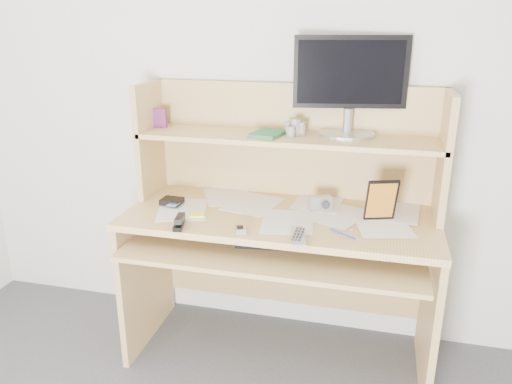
% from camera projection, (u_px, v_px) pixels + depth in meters
% --- Properties ---
extents(back_wall, '(3.60, 0.04, 2.50)m').
position_uv_depth(back_wall, '(295.00, 93.00, 2.38)').
color(back_wall, silver).
rests_on(back_wall, floor).
extents(desk, '(1.40, 0.70, 1.30)m').
position_uv_depth(desk, '(283.00, 219.00, 2.34)').
color(desk, tan).
rests_on(desk, floor).
extents(paper_clutter, '(1.32, 0.54, 0.01)m').
position_uv_depth(paper_clutter, '(280.00, 214.00, 2.25)').
color(paper_clutter, white).
rests_on(paper_clutter, desk).
extents(keyboard, '(0.49, 0.23, 0.03)m').
position_uv_depth(keyboard, '(290.00, 240.00, 2.19)').
color(keyboard, black).
rests_on(keyboard, desk).
extents(tv_remote, '(0.09, 0.19, 0.02)m').
position_uv_depth(tv_remote, '(298.00, 237.00, 1.98)').
color(tv_remote, '#969691').
rests_on(tv_remote, paper_clutter).
extents(flip_phone, '(0.07, 0.09, 0.02)m').
position_uv_depth(flip_phone, '(241.00, 228.00, 2.06)').
color(flip_phone, '#B4B4B7').
rests_on(flip_phone, paper_clutter).
extents(stapler, '(0.07, 0.14, 0.04)m').
position_uv_depth(stapler, '(179.00, 221.00, 2.11)').
color(stapler, black).
rests_on(stapler, paper_clutter).
extents(wallet, '(0.10, 0.08, 0.02)m').
position_uv_depth(wallet, '(172.00, 201.00, 2.36)').
color(wallet, black).
rests_on(wallet, paper_clutter).
extents(sticky_note_pad, '(0.08, 0.08, 0.01)m').
position_uv_depth(sticky_note_pad, '(197.00, 214.00, 2.24)').
color(sticky_note_pad, yellow).
rests_on(sticky_note_pad, desk).
extents(digital_camera, '(0.11, 0.08, 0.06)m').
position_uv_depth(digital_camera, '(320.00, 203.00, 2.28)').
color(digital_camera, '#A3A3A5').
rests_on(digital_camera, paper_clutter).
extents(game_case, '(0.13, 0.06, 0.19)m').
position_uv_depth(game_case, '(381.00, 200.00, 2.13)').
color(game_case, black).
rests_on(game_case, paper_clutter).
extents(blue_pen, '(0.11, 0.08, 0.01)m').
position_uv_depth(blue_pen, '(343.00, 234.00, 2.02)').
color(blue_pen, '#1830B6').
rests_on(blue_pen, paper_clutter).
extents(card_box, '(0.07, 0.02, 0.09)m').
position_uv_depth(card_box, '(160.00, 118.00, 2.43)').
color(card_box, maroon).
rests_on(card_box, desk).
extents(shelf_book, '(0.16, 0.19, 0.02)m').
position_uv_depth(shelf_book, '(268.00, 134.00, 2.27)').
color(shelf_book, '#36884C').
rests_on(shelf_book, desk).
extents(chip_stack_a, '(0.06, 0.06, 0.06)m').
position_uv_depth(chip_stack_a, '(301.00, 128.00, 2.28)').
color(chip_stack_a, black).
rests_on(chip_stack_a, desk).
extents(chip_stack_b, '(0.04, 0.04, 0.06)m').
position_uv_depth(chip_stack_b, '(289.00, 128.00, 2.30)').
color(chip_stack_b, silver).
rests_on(chip_stack_b, desk).
extents(chip_stack_c, '(0.04, 0.04, 0.05)m').
position_uv_depth(chip_stack_c, '(291.00, 132.00, 2.24)').
color(chip_stack_c, black).
rests_on(chip_stack_c, desk).
extents(chip_stack_d, '(0.05, 0.05, 0.08)m').
position_uv_depth(chip_stack_d, '(295.00, 127.00, 2.27)').
color(chip_stack_d, white).
rests_on(chip_stack_d, desk).
extents(monitor, '(0.50, 0.25, 0.44)m').
position_uv_depth(monitor, '(350.00, 83.00, 2.22)').
color(monitor, '#AEAEB3').
rests_on(monitor, desk).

